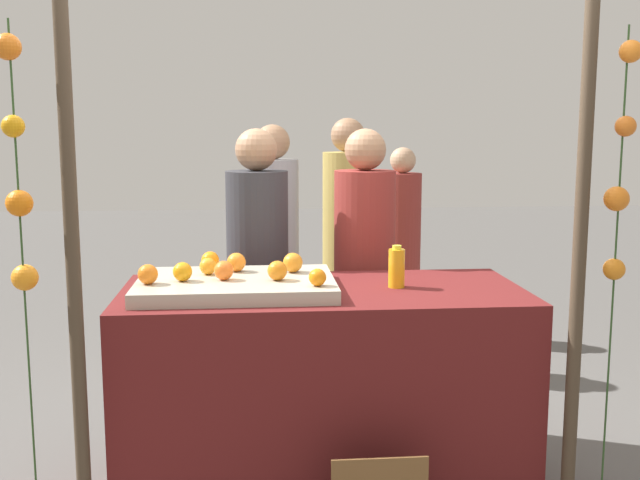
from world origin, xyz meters
The scene contains 21 objects.
stall_counter centered at (0.00, 0.00, 0.47)m, with size 1.81×0.82×0.94m, color #5B1919.
orange_tray centered at (-0.39, -0.02, 0.97)m, with size 0.86×0.61×0.06m, color #B2AD99.
orange_0 centered at (-0.04, -0.22, 1.04)m, with size 0.07×0.07×0.07m, color orange.
orange_1 centered at (-0.76, -0.11, 1.04)m, with size 0.09×0.09×0.09m, color orange.
orange_2 centered at (-0.13, 0.09, 1.05)m, with size 0.09×0.09×0.09m, color orange.
orange_3 centered at (-0.21, -0.08, 1.04)m, with size 0.09×0.09×0.09m, color orange.
orange_4 centered at (-0.62, -0.06, 1.04)m, with size 0.08×0.08×0.08m, color orange.
orange_5 centered at (-0.39, 0.14, 1.04)m, with size 0.09×0.09×0.09m, color orange.
orange_6 centered at (-0.51, 0.21, 1.04)m, with size 0.08×0.08×0.08m, color orange.
orange_7 centered at (-0.52, 0.07, 1.04)m, with size 0.08×0.08×0.08m, color orange.
orange_8 centered at (-0.44, -0.05, 1.04)m, with size 0.09×0.09×0.09m, color orange.
juice_bottle centered at (0.34, 0.01, 1.03)m, with size 0.07×0.07×0.19m.
vendor_left centered at (-0.29, 0.70, 0.77)m, with size 0.33×0.33×1.66m.
vendor_right centered at (0.29, 0.70, 0.77)m, with size 0.33×0.33×1.65m.
crowd_person_0 centered at (0.87, 2.53, 0.70)m, with size 0.30×0.30×1.51m.
crowd_person_1 centered at (0.34, 1.83, 0.80)m, with size 0.35×0.35×1.72m.
crowd_person_2 centered at (-0.18, 1.60, 0.78)m, with size 0.34×0.34×1.68m.
canopy_post_left centered at (-0.98, -0.45, 1.16)m, with size 0.06×0.06×2.31m, color #473828.
canopy_post_right centered at (0.98, -0.45, 1.16)m, with size 0.06×0.06×2.31m, color #473828.
garland_strand_left centered at (-1.17, -0.44, 1.48)m, with size 0.11×0.11×2.05m.
garland_strand_right centered at (1.12, -0.48, 1.48)m, with size 0.11×0.10×2.05m.
Camera 1 is at (-0.31, -3.27, 1.66)m, focal length 41.93 mm.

